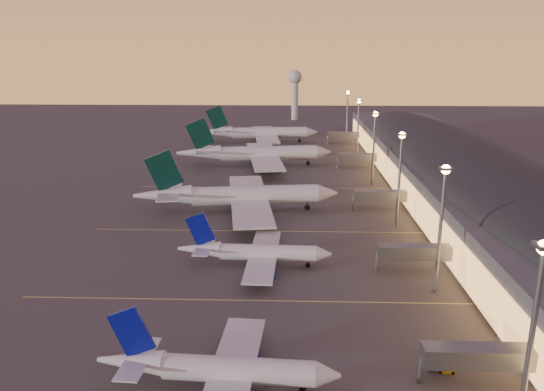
{
  "coord_description": "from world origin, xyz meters",
  "views": [
    {
      "loc": [
        6.81,
        -97.47,
        47.01
      ],
      "look_at": [
        2.0,
        45.0,
        7.0
      ],
      "focal_mm": 35.0,
      "sensor_mm": 36.0,
      "label": 1
    }
  ],
  "objects_px": {
    "airliner_narrow_south": "(218,369)",
    "airliner_wide_near": "(238,196)",
    "airliner_wide_far": "(259,133)",
    "radar_tower": "(295,86)",
    "airliner_wide_mid": "(255,154)",
    "airliner_narrow_north": "(254,253)",
    "baggage_tug_a": "(442,368)"
  },
  "relations": [
    {
      "from": "airliner_wide_mid",
      "to": "airliner_wide_far",
      "type": "height_order",
      "value": "airliner_wide_mid"
    },
    {
      "from": "airliner_wide_near",
      "to": "radar_tower",
      "type": "height_order",
      "value": "radar_tower"
    },
    {
      "from": "airliner_narrow_north",
      "to": "radar_tower",
      "type": "xyz_separation_m",
      "value": [
        10.76,
        248.23,
        18.71
      ]
    },
    {
      "from": "airliner_narrow_south",
      "to": "baggage_tug_a",
      "type": "bearing_deg",
      "value": 12.99
    },
    {
      "from": "airliner_wide_mid",
      "to": "radar_tower",
      "type": "xyz_separation_m",
      "value": [
        17.16,
        145.78,
        16.68
      ]
    },
    {
      "from": "airliner_narrow_north",
      "to": "airliner_wide_far",
      "type": "xyz_separation_m",
      "value": [
        -8.07,
        157.68,
        1.8
      ]
    },
    {
      "from": "airliner_wide_far",
      "to": "radar_tower",
      "type": "relative_size",
      "value": 1.85
    },
    {
      "from": "airliner_wide_mid",
      "to": "radar_tower",
      "type": "bearing_deg",
      "value": 75.81
    },
    {
      "from": "airliner_wide_near",
      "to": "airliner_narrow_south",
      "type": "bearing_deg",
      "value": -93.73
    },
    {
      "from": "airliner_narrow_north",
      "to": "radar_tower",
      "type": "distance_m",
      "value": 249.16
    },
    {
      "from": "airliner_narrow_south",
      "to": "airliner_narrow_north",
      "type": "distance_m",
      "value": 44.36
    },
    {
      "from": "radar_tower",
      "to": "baggage_tug_a",
      "type": "xyz_separation_m",
      "value": [
        20.1,
        -286.99,
        -21.36
      ]
    },
    {
      "from": "airliner_wide_mid",
      "to": "airliner_wide_far",
      "type": "relative_size",
      "value": 1.05
    },
    {
      "from": "airliner_narrow_north",
      "to": "airliner_wide_far",
      "type": "relative_size",
      "value": 0.57
    },
    {
      "from": "airliner_wide_far",
      "to": "baggage_tug_a",
      "type": "relative_size",
      "value": 15.46
    },
    {
      "from": "airliner_narrow_south",
      "to": "airliner_wide_near",
      "type": "relative_size",
      "value": 0.58
    },
    {
      "from": "airliner_wide_near",
      "to": "airliner_wide_mid",
      "type": "bearing_deg",
      "value": 81.64
    },
    {
      "from": "airliner_wide_near",
      "to": "baggage_tug_a",
      "type": "height_order",
      "value": "airliner_wide_near"
    },
    {
      "from": "airliner_narrow_south",
      "to": "airliner_wide_far",
      "type": "height_order",
      "value": "airliner_wide_far"
    },
    {
      "from": "airliner_wide_mid",
      "to": "radar_tower",
      "type": "height_order",
      "value": "radar_tower"
    },
    {
      "from": "airliner_wide_mid",
      "to": "baggage_tug_a",
      "type": "distance_m",
      "value": 146.12
    },
    {
      "from": "airliner_narrow_south",
      "to": "airliner_narrow_north",
      "type": "xyz_separation_m",
      "value": [
        2.3,
        44.3,
        -0.06
      ]
    },
    {
      "from": "airliner_narrow_north",
      "to": "airliner_wide_mid",
      "type": "height_order",
      "value": "airliner_wide_mid"
    },
    {
      "from": "airliner_narrow_north",
      "to": "radar_tower",
      "type": "relative_size",
      "value": 1.05
    },
    {
      "from": "airliner_narrow_north",
      "to": "baggage_tug_a",
      "type": "height_order",
      "value": "airliner_narrow_north"
    },
    {
      "from": "airliner_narrow_south",
      "to": "airliner_wide_near",
      "type": "height_order",
      "value": "airliner_wide_near"
    },
    {
      "from": "baggage_tug_a",
      "to": "airliner_wide_mid",
      "type": "bearing_deg",
      "value": 108.36
    },
    {
      "from": "airliner_narrow_south",
      "to": "airliner_wide_far",
      "type": "bearing_deg",
      "value": 95.14
    },
    {
      "from": "airliner_wide_near",
      "to": "airliner_wide_mid",
      "type": "height_order",
      "value": "airliner_wide_mid"
    },
    {
      "from": "radar_tower",
      "to": "baggage_tug_a",
      "type": "distance_m",
      "value": 288.48
    },
    {
      "from": "airliner_wide_near",
      "to": "baggage_tug_a",
      "type": "bearing_deg",
      "value": -71.25
    },
    {
      "from": "radar_tower",
      "to": "airliner_wide_far",
      "type": "bearing_deg",
      "value": -101.75
    }
  ]
}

